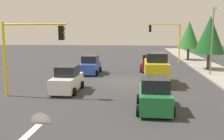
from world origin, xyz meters
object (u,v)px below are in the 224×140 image
Objects in this scene: car_green at (154,95)px; car_blue at (90,66)px; traffic_signal_near_right at (30,44)px; tree_roadside_mid at (210,35)px; delivery_van_yellow at (156,70)px; traffic_signal_far_left at (167,35)px; car_white at (67,80)px; tree_roadside_far at (189,35)px; car_red at (149,63)px; street_lamp_curbside at (214,34)px.

car_blue is at bearing -153.09° from car_green.
traffic_signal_near_right is 20.98m from tree_roadside_mid.
tree_roadside_mid reaches higher than delivery_van_yellow.
tree_roadside_mid is 1.58× the size of car_blue.
traffic_signal_far_left is 13.83m from car_blue.
tree_roadside_far is at bearing 149.51° from car_white.
car_blue is at bearing 167.68° from traffic_signal_near_right.
tree_roadside_mid is 1.72× the size of car_red.
traffic_signal_far_left reaches higher than car_red.
delivery_van_yellow is 1.30× the size of car_red.
delivery_van_yellow is (4.30, -5.86, -3.07)m from street_lamp_curbside.
car_white is 7.53m from car_green.
traffic_signal_near_right is at bearing -29.51° from traffic_signal_far_left.
car_white is 8.29m from car_blue.
tree_roadside_mid is 11.32m from delivery_van_yellow.
delivery_van_yellow is at bearing -9.13° from traffic_signal_far_left.
car_red and car_green have the same top height.
tree_roadside_mid reaches higher than car_white.
car_white is at bearing -26.99° from traffic_signal_far_left.
traffic_signal_far_left is 8.41m from car_red.
street_lamp_curbside is 1.76× the size of car_white.
street_lamp_curbside reaches higher than tree_roadside_mid.
traffic_signal_near_right reaches higher than car_green.
street_lamp_curbside is at bearing -10.33° from tree_roadside_mid.
car_white is at bearing -48.04° from tree_roadside_mid.
delivery_van_yellow reaches higher than car_green.
car_blue is at bearing 178.93° from car_white.
street_lamp_curbside is 1.90× the size of car_red.
traffic_signal_far_left is 1.18× the size of delivery_van_yellow.
tree_roadside_mid reaches higher than car_red.
tree_roadside_far is at bearing 136.45° from traffic_signal_far_left.
street_lamp_curbside is (10.39, 3.50, 0.33)m from traffic_signal_far_left.
tree_roadside_far is (-14.39, 0.30, -0.33)m from street_lamp_curbside.
tree_roadside_far is at bearing 178.81° from street_lamp_curbside.
traffic_signal_far_left reaches higher than car_blue.
tree_roadside_far is at bearing 137.13° from car_blue.
car_green is (3.99, 6.39, 0.00)m from car_white.
delivery_van_yellow is (14.69, -2.36, -2.74)m from traffic_signal_far_left.
street_lamp_curbside is 1.46× the size of delivery_van_yellow.
street_lamp_curbside reaches higher than traffic_signal_near_right.
street_lamp_curbside is 1.14× the size of tree_roadside_far.
car_red is 0.92× the size of car_white.
street_lamp_curbside reaches higher than car_white.
delivery_van_yellow is at bearing 120.65° from traffic_signal_near_right.
tree_roadside_far reaches higher than delivery_van_yellow.
car_green is (12.28, 6.23, -0.00)m from car_blue.
car_white and car_blue have the same top height.
car_white is (12.21, -13.57, -3.25)m from tree_roadside_mid.
car_red is 14.85m from car_green.
tree_roadside_mid reaches higher than traffic_signal_near_right.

